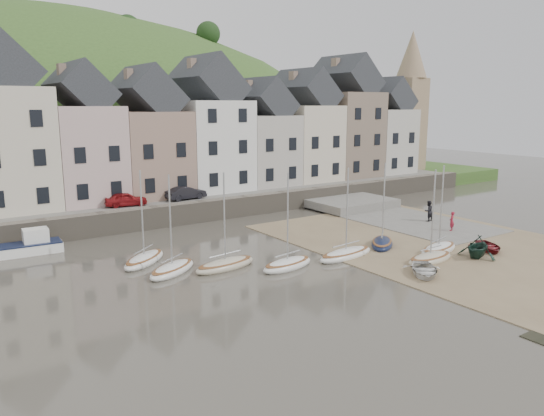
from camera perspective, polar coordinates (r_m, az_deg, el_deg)
ground at (r=32.76m, az=6.00°, el=-6.86°), size 160.00×160.00×0.00m
quay_land at (r=59.93m, az=-14.25°, el=1.91°), size 90.00×30.00×1.50m
quay_street at (r=49.30m, az=-9.60°, el=1.07°), size 70.00×7.00×0.10m
seawall at (r=46.33m, az=-7.74°, el=-0.35°), size 70.00×1.20×1.80m
beach at (r=40.52m, az=17.96°, el=-3.76°), size 18.00×26.00×0.06m
slipway at (r=48.47m, az=13.39°, el=-1.05°), size 8.00×18.00×0.12m
hillside at (r=89.52m, az=-23.06°, el=-7.97°), size 134.40×84.00×84.00m
townhouse_terrace at (r=52.54m, az=-9.69°, el=8.04°), size 61.05×8.00×13.93m
church_spire at (r=72.65m, az=14.87°, el=11.64°), size 4.00×4.00×18.00m
sailboat_0 at (r=35.04m, az=-13.79°, el=-5.46°), size 4.27×3.92×6.32m
sailboat_1 at (r=32.69m, az=-10.86°, el=-6.56°), size 4.26×3.40×6.32m
sailboat_2 at (r=33.10m, az=-5.13°, el=-6.17°), size 4.59×2.11×6.32m
sailboat_3 at (r=33.06m, az=1.70°, el=-6.15°), size 4.17×2.13×6.32m
sailboat_4 at (r=35.59m, az=8.08°, el=-4.99°), size 4.95×2.02×6.32m
sailboat_5 at (r=38.71m, az=11.94°, el=-3.77°), size 3.82×3.56×6.32m
sailboat_6 at (r=38.26m, az=17.77°, el=-4.26°), size 4.36×2.35×6.32m
sailboat_7 at (r=35.81m, az=16.92°, el=-5.27°), size 4.15×1.75×6.32m
motorboat_2 at (r=39.81m, az=-25.10°, el=-3.73°), size 4.72×1.98×1.70m
rowboat_white at (r=32.81m, az=16.29°, el=-6.52°), size 3.87×3.93×0.67m
rowboat_green at (r=37.62m, az=21.58°, el=-3.92°), size 3.47×3.21×1.51m
rowboat_red at (r=39.70m, az=22.58°, el=-3.89°), size 3.34×3.59×0.60m
person_red at (r=44.45m, az=19.06°, el=-1.37°), size 0.67×0.58×1.56m
person_dark at (r=47.41m, az=16.73°, el=-0.31°), size 0.89×0.69×1.81m
car_left at (r=46.14m, az=-15.69°, el=0.93°), size 3.71×1.99×1.20m
car_right at (r=48.20m, az=-9.38°, el=1.64°), size 3.80×1.58×1.22m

